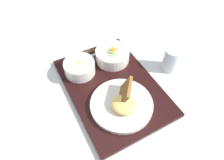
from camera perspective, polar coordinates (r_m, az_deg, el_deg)
name	(u,v)px	position (r m, az deg, el deg)	size (l,w,h in m)	color
ground_plane	(112,88)	(0.76, 0.00, -2.19)	(4.00, 4.00, 0.00)	silver
serving_tray	(112,86)	(0.75, 0.00, -1.83)	(0.45, 0.31, 0.02)	black
bowl_salad	(112,55)	(0.81, 0.11, 7.24)	(0.14, 0.14, 0.06)	silver
bowl_soup	(79,67)	(0.77, -9.29, 3.78)	(0.12, 0.12, 0.05)	silver
plate_main	(122,103)	(0.68, 2.90, -6.70)	(0.21, 0.21, 0.08)	silver
knife	(90,52)	(0.86, -6.20, 7.91)	(0.04, 0.19, 0.02)	silver
spoon	(94,55)	(0.85, -5.14, 7.11)	(0.04, 0.15, 0.01)	silver
glass_water	(171,60)	(0.82, 16.56, 5.37)	(0.07, 0.07, 0.10)	silver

